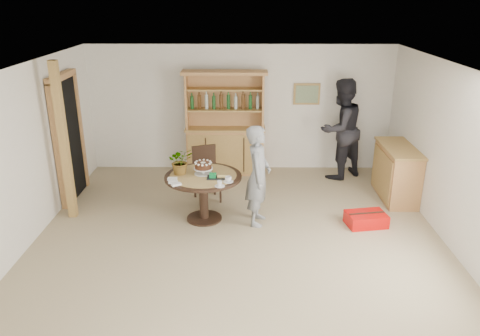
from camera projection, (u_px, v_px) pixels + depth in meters
name	position (u px, v px, depth m)	size (l,w,h in m)	color
ground	(238.00, 255.00, 6.47)	(7.00, 7.00, 0.00)	tan
room_shell	(238.00, 134.00, 5.87)	(6.04, 7.04, 2.52)	white
doorway	(68.00, 137.00, 7.98)	(0.13, 1.10, 2.18)	black
pine_post	(64.00, 143.00, 7.18)	(0.12, 0.12, 2.50)	#B18C4A
hutch	(225.00, 139.00, 9.27)	(1.62, 0.54, 2.04)	tan
sideboard	(397.00, 172.00, 8.15)	(0.54, 1.26, 0.94)	tan
dining_table	(203.00, 184.00, 7.30)	(1.20, 1.20, 0.76)	black
dining_chair	(206.00, 170.00, 8.10)	(0.54, 0.54, 0.95)	black
birthday_cake	(203.00, 166.00, 7.25)	(0.30, 0.30, 0.20)	white
flower_vase	(180.00, 161.00, 7.23)	(0.38, 0.33, 0.42)	#3F7233
gift_tray	(216.00, 176.00, 7.12)	(0.30, 0.20, 0.08)	black
coffee_cup_a	(228.00, 179.00, 6.97)	(0.15, 0.15, 0.09)	white
coffee_cup_b	(220.00, 184.00, 6.81)	(0.15, 0.15, 0.08)	white
napkins	(174.00, 182.00, 6.95)	(0.24, 0.33, 0.03)	white
teen_boy	(258.00, 176.00, 7.14)	(0.58, 0.38, 1.58)	gray
adult_person	(341.00, 129.00, 8.92)	(0.94, 0.73, 1.94)	black
red_suitcase	(366.00, 219.00, 7.29)	(0.66, 0.50, 0.21)	red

